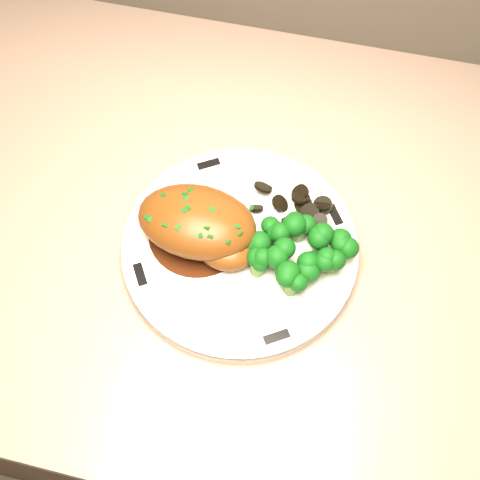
% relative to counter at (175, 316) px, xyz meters
% --- Properties ---
extents(counter, '(2.03, 0.67, 1.00)m').
position_rel_counter_xyz_m(counter, '(0.00, 0.00, 0.00)').
color(counter, '#523425').
rests_on(counter, ground).
extents(plate, '(0.34, 0.34, 0.02)m').
position_rel_counter_xyz_m(plate, '(0.14, -0.06, 0.44)').
color(plate, white).
rests_on(plate, counter).
extents(rim_accent_0, '(0.02, 0.03, 0.00)m').
position_rel_counter_xyz_m(rim_accent_0, '(0.24, 0.01, 0.45)').
color(rim_accent_0, black).
rests_on(rim_accent_0, plate).
extents(rim_accent_1, '(0.03, 0.02, 0.00)m').
position_rel_counter_xyz_m(rim_accent_1, '(0.08, 0.04, 0.45)').
color(rim_accent_1, black).
rests_on(rim_accent_1, plate).
extents(rim_accent_2, '(0.02, 0.03, 0.00)m').
position_rel_counter_xyz_m(rim_accent_2, '(0.04, -0.12, 0.45)').
color(rim_accent_2, black).
rests_on(rim_accent_2, plate).
extents(rim_accent_3, '(0.03, 0.02, 0.00)m').
position_rel_counter_xyz_m(rim_accent_3, '(0.20, -0.16, 0.45)').
color(rim_accent_3, black).
rests_on(rim_accent_3, plate).
extents(gravy_pool, '(0.12, 0.12, 0.00)m').
position_rel_counter_xyz_m(gravy_pool, '(0.09, -0.06, 0.45)').
color(gravy_pool, '#3B180A').
rests_on(gravy_pool, plate).
extents(chicken_breast, '(0.14, 0.10, 0.05)m').
position_rel_counter_xyz_m(chicken_breast, '(0.09, -0.06, 0.48)').
color(chicken_breast, brown).
rests_on(chicken_breast, plate).
extents(mushroom_pile, '(0.09, 0.07, 0.02)m').
position_rel_counter_xyz_m(mushroom_pile, '(0.18, -0.00, 0.46)').
color(mushroom_pile, black).
rests_on(mushroom_pile, plate).
extents(broccoli_florets, '(0.12, 0.09, 0.04)m').
position_rel_counter_xyz_m(broccoli_florets, '(0.20, -0.06, 0.47)').
color(broccoli_florets, '#5A8839').
rests_on(broccoli_florets, plate).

